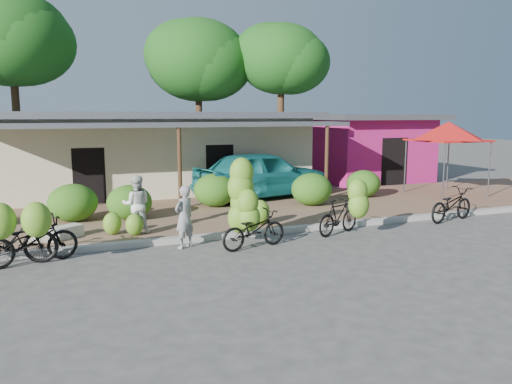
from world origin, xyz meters
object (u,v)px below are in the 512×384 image
(red_canopy, at_px, (448,131))
(sack_far, at_px, (46,235))
(teal_van, at_px, (262,174))
(bike_right, at_px, (345,211))
(bike_far_right, at_px, (451,205))
(tree_far_center, at_px, (7,37))
(tree_near_right, at_px, (277,57))
(bike_center, at_px, (247,211))
(bike_left, at_px, (9,236))
(bystander, at_px, (136,204))
(vendor, at_px, (184,217))
(bike_far_left, at_px, (31,238))
(tree_center_right, at_px, (194,58))
(sack_near, at_px, (65,232))

(red_canopy, bearing_deg, sack_far, -171.39)
(red_canopy, bearing_deg, teal_van, 165.34)
(bike_right, height_order, bike_far_right, bike_right)
(red_canopy, bearing_deg, bike_right, -150.22)
(tree_far_center, relative_size, sack_far, 11.85)
(tree_far_center, xyz_separation_m, sack_far, (1.54, -13.18, -6.54))
(tree_near_right, xyz_separation_m, bike_far_right, (0.05, -13.13, -5.73))
(red_canopy, height_order, bike_center, red_canopy)
(bike_left, distance_m, bystander, 3.34)
(bike_center, relative_size, vendor, 1.42)
(tree_far_center, distance_m, sack_far, 14.79)
(tree_near_right, distance_m, bike_far_left, 18.61)
(tree_near_right, relative_size, sack_far, 10.71)
(bike_left, bearing_deg, bystander, -51.29)
(tree_near_right, bearing_deg, bike_left, -132.52)
(bike_right, bearing_deg, bike_far_right, -106.13)
(bike_far_left, distance_m, bike_right, 7.73)
(tree_center_right, distance_m, bike_far_left, 18.05)
(bystander, bearing_deg, sack_far, 11.72)
(bike_left, relative_size, bike_center, 0.91)
(bike_far_right, xyz_separation_m, bystander, (-9.26, 1.50, 0.38))
(sack_near, relative_size, vendor, 0.55)
(red_canopy, relative_size, sack_near, 4.12)
(bystander, bearing_deg, bike_far_right, -178.51)
(tree_center_right, bearing_deg, bystander, -110.92)
(bike_left, bearing_deg, tree_center_right, -18.13)
(tree_far_center, bearing_deg, bike_far_left, -85.00)
(tree_center_right, xyz_separation_m, bike_center, (-2.78, -15.55, -5.35))
(tree_far_center, relative_size, bystander, 5.74)
(bike_far_left, height_order, sack_far, bike_far_left)
(bike_left, xyz_separation_m, vendor, (3.86, 0.09, 0.11))
(sack_far, xyz_separation_m, vendor, (3.18, -1.47, 0.52))
(red_canopy, height_order, bike_left, red_canopy)
(tree_near_right, relative_size, teal_van, 1.52)
(tree_near_right, xyz_separation_m, bike_far_left, (-11.70, -13.33, -5.65))
(red_canopy, bearing_deg, tree_center_right, 121.82)
(bike_left, bearing_deg, sack_far, -13.34)
(tree_center_right, height_order, bike_center, tree_center_right)
(red_canopy, bearing_deg, bike_center, -157.58)
(bike_left, height_order, sack_near, bike_left)
(tree_near_right, height_order, bike_far_right, tree_near_right)
(tree_far_center, relative_size, tree_near_right, 1.11)
(sack_far, bearing_deg, bike_center, -21.84)
(tree_near_right, bearing_deg, bike_far_right, -89.79)
(tree_near_right, distance_m, bike_right, 15.16)
(red_canopy, relative_size, bike_center, 1.59)
(tree_near_right, bearing_deg, bike_far_left, -131.30)
(sack_near, distance_m, sack_far, 0.49)
(bike_right, xyz_separation_m, bystander, (-5.23, 1.89, 0.21))
(red_canopy, relative_size, bike_right, 2.06)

